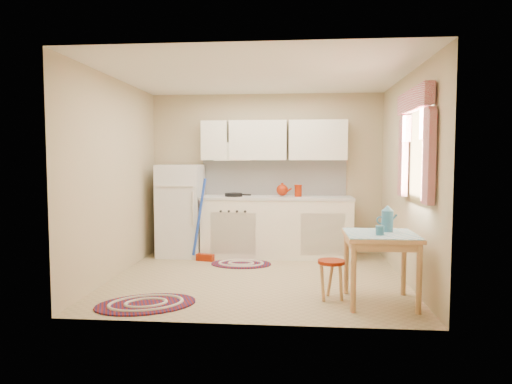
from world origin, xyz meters
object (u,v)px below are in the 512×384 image
base_cabinets (277,228)px  table (380,269)px  fridge (181,210)px  stool (331,280)px

base_cabinets → table: 2.46m
fridge → table: fridge is taller
fridge → base_cabinets: fridge is taller
fridge → stool: 3.00m
fridge → table: bearing=-38.8°
fridge → stool: (2.14, -2.04, -0.49)m
fridge → base_cabinets: size_ratio=0.62×
table → fridge: bearing=141.2°
fridge → table: (2.63, -2.12, -0.34)m
table → stool: (-0.49, 0.08, -0.15)m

